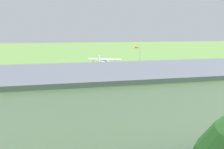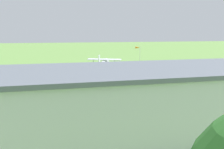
# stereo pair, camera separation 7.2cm
# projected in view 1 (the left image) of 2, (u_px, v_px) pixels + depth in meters

# --- Properties ---
(ground_plane) EXTENTS (400.00, 400.00, 0.00)m
(ground_plane) POSITION_uv_depth(u_px,v_px,m) (84.00, 75.00, 68.01)
(ground_plane) COLOR #608C42
(hangar) EXTENTS (31.66, 13.22, 6.22)m
(hangar) POSITION_uv_depth(u_px,v_px,m) (159.00, 101.00, 28.43)
(hangar) COLOR silver
(hangar) RESTS_ON ground_plane
(biplane) EXTENTS (7.03, 7.62, 3.93)m
(biplane) POSITION_uv_depth(u_px,v_px,m) (103.00, 64.00, 62.16)
(biplane) COLOR silver
(person_watching_takeoff) EXTENTS (0.44, 0.44, 1.64)m
(person_watching_takeoff) POSITION_uv_depth(u_px,v_px,m) (20.00, 105.00, 36.23)
(person_watching_takeoff) COLOR beige
(person_watching_takeoff) RESTS_ON ground_plane
(person_at_fence_line) EXTENTS (0.50, 0.50, 1.53)m
(person_at_fence_line) POSITION_uv_depth(u_px,v_px,m) (93.00, 93.00, 44.18)
(person_at_fence_line) COLOR #72338C
(person_at_fence_line) RESTS_ON ground_plane
(windsock) EXTENTS (1.38, 1.41, 5.22)m
(windsock) POSITION_uv_depth(u_px,v_px,m) (138.00, 49.00, 87.89)
(windsock) COLOR silver
(windsock) RESTS_ON ground_plane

